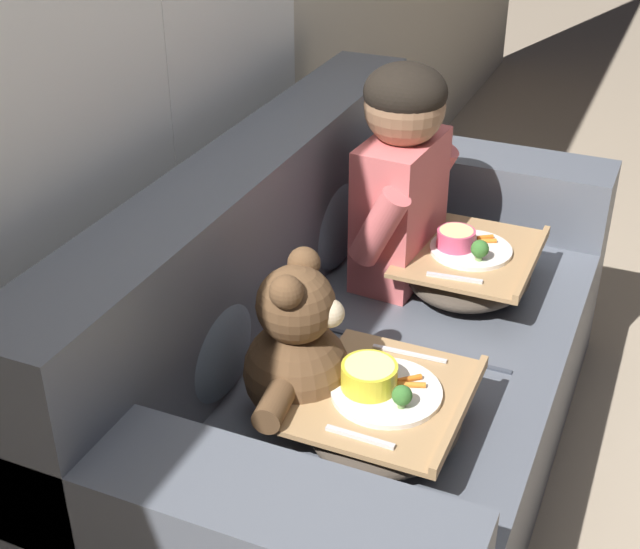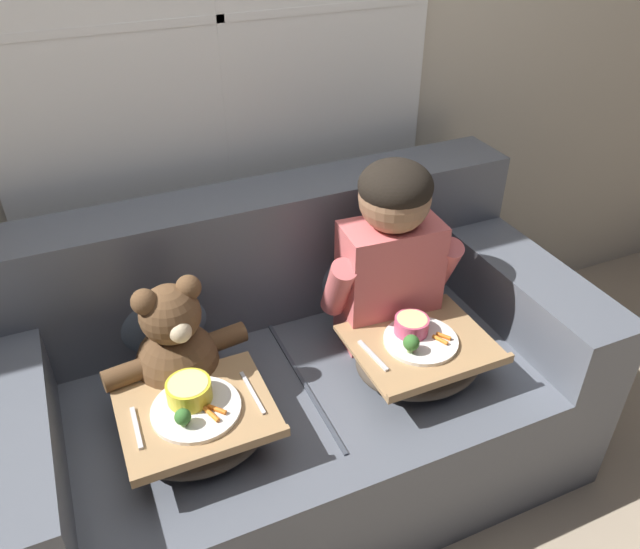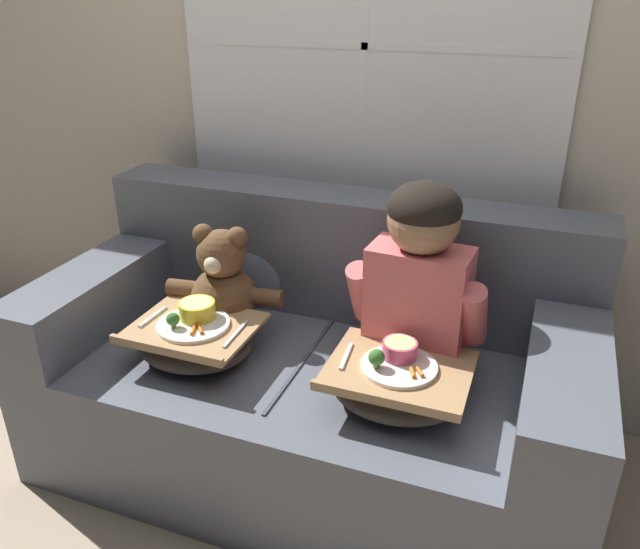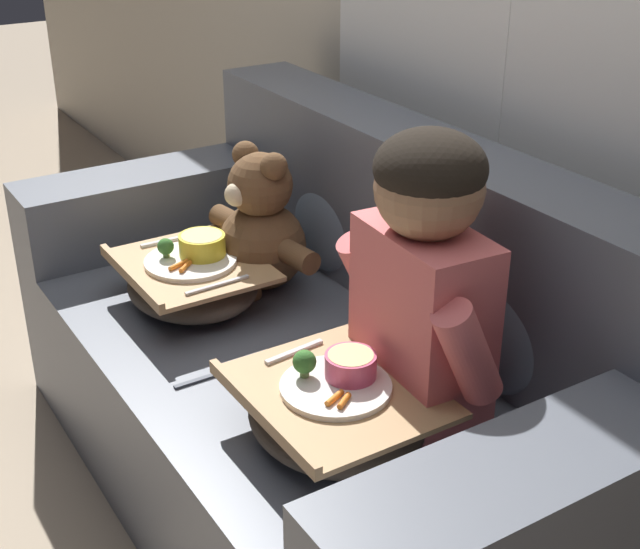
{
  "view_description": "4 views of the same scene",
  "coord_description": "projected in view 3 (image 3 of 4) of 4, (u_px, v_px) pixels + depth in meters",
  "views": [
    {
      "loc": [
        -1.76,
        -0.61,
        1.72
      ],
      "look_at": [
        -0.06,
        0.13,
        0.65
      ],
      "focal_mm": 50.0,
      "sensor_mm": 36.0,
      "label": 1
    },
    {
      "loc": [
        -0.5,
        -1.32,
        1.77
      ],
      "look_at": [
        0.12,
        0.11,
        0.71
      ],
      "focal_mm": 35.0,
      "sensor_mm": 36.0,
      "label": 2
    },
    {
      "loc": [
        0.66,
        -1.63,
        1.57
      ],
      "look_at": [
        -0.01,
        0.12,
        0.69
      ],
      "focal_mm": 35.0,
      "sensor_mm": 36.0,
      "label": 3
    },
    {
      "loc": [
        1.56,
        -0.95,
        1.54
      ],
      "look_at": [
        -0.03,
        0.05,
        0.62
      ],
      "focal_mm": 50.0,
      "sensor_mm": 36.0,
      "label": 4
    }
  ],
  "objects": [
    {
      "name": "lap_tray_teddy",
      "position": [
        195.0,
        339.0,
        2.02
      ],
      "size": [
        0.39,
        0.34,
        0.19
      ],
      "color": "#473D33",
      "rests_on": "teddy_bear"
    },
    {
      "name": "wall_back_with_window",
      "position": [
        368.0,
        65.0,
        2.2
      ],
      "size": [
        8.0,
        0.08,
        2.6
      ],
      "color": "beige",
      "rests_on": "ground_plane"
    },
    {
      "name": "lap_tray_child",
      "position": [
        398.0,
        383.0,
        1.81
      ],
      "size": [
        0.41,
        0.35,
        0.19
      ],
      "color": "#473D33",
      "rests_on": "child_figure"
    },
    {
      "name": "child_figure",
      "position": [
        420.0,
        271.0,
        1.87
      ],
      "size": [
        0.44,
        0.22,
        0.61
      ],
      "color": "#DB6666",
      "rests_on": "couch"
    },
    {
      "name": "ground_plane",
      "position": [
        309.0,
        460.0,
        2.26
      ],
      "size": [
        14.0,
        14.0,
        0.0
      ],
      "primitive_type": "plane",
      "color": "tan"
    },
    {
      "name": "teddy_bear",
      "position": [
        223.0,
        287.0,
        2.15
      ],
      "size": [
        0.42,
        0.3,
        0.39
      ],
      "color": "brown",
      "rests_on": "couch"
    },
    {
      "name": "couch",
      "position": [
        315.0,
        374.0,
        2.17
      ],
      "size": [
        1.79,
        0.92,
        0.9
      ],
      "color": "#565B66",
      "rests_on": "ground_plane"
    },
    {
      "name": "throw_pillow_behind_teddy",
      "position": [
        251.0,
        261.0,
        2.34
      ],
      "size": [
        0.34,
        0.16,
        0.35
      ],
      "color": "slate",
      "rests_on": "couch"
    },
    {
      "name": "throw_pillow_behind_child",
      "position": [
        430.0,
        290.0,
        2.12
      ],
      "size": [
        0.36,
        0.17,
        0.37
      ],
      "color": "slate",
      "rests_on": "couch"
    }
  ]
}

